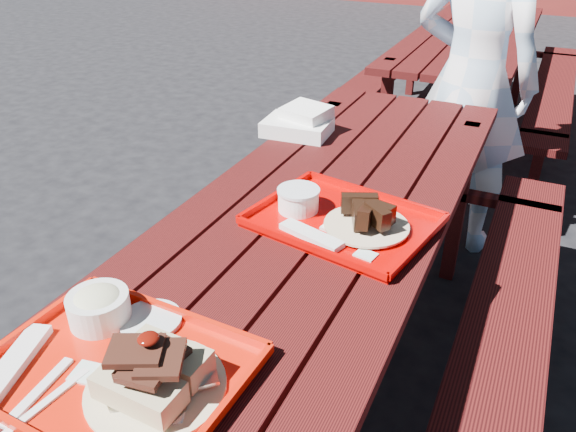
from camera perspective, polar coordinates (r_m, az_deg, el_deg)
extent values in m
plane|color=black|center=(2.09, 1.84, -17.98)|extent=(60.00, 60.00, 0.00)
cube|color=#460E0D|center=(1.75, -6.79, 1.70)|extent=(0.14, 2.40, 0.04)
cube|color=#460E0D|center=(1.69, -2.43, 0.69)|extent=(0.14, 2.40, 0.04)
cube|color=#460E0D|center=(1.63, 2.25, -0.39)|extent=(0.14, 2.40, 0.04)
cube|color=#460E0D|center=(1.59, 7.23, -1.55)|extent=(0.14, 2.40, 0.04)
cube|color=#460E0D|center=(1.56, 12.46, -2.75)|extent=(0.14, 2.40, 0.04)
cube|color=#460E0D|center=(2.05, -13.01, -4.19)|extent=(0.25, 2.40, 0.04)
cube|color=#460E0D|center=(2.76, -2.11, 0.71)|extent=(0.06, 0.06, 0.42)
cube|color=#460E0D|center=(1.71, 20.65, -13.30)|extent=(0.25, 2.40, 0.04)
cube|color=#460E0D|center=(2.52, 22.12, -4.78)|extent=(0.06, 0.06, 0.42)
cube|color=#460E0D|center=(2.68, 4.34, 3.68)|extent=(0.06, 0.06, 0.75)
cube|color=#460E0D|center=(2.56, 16.94, 1.03)|extent=(0.06, 0.06, 0.75)
cube|color=#460E0D|center=(2.58, 10.60, 3.49)|extent=(1.40, 0.06, 0.04)
cube|color=#460E0D|center=(4.27, 14.08, 17.78)|extent=(0.14, 2.40, 0.04)
cube|color=#460E0D|center=(4.24, 16.13, 17.45)|extent=(0.14, 2.40, 0.04)
cube|color=#460E0D|center=(4.22, 18.21, 17.09)|extent=(0.14, 2.40, 0.04)
cube|color=#460E0D|center=(4.20, 20.29, 16.71)|extent=(0.14, 2.40, 0.04)
cube|color=#460E0D|center=(4.19, 22.38, 16.31)|extent=(0.14, 2.40, 0.04)
cube|color=#460E0D|center=(4.40, 9.94, 14.51)|extent=(0.25, 2.40, 0.04)
cube|color=#460E0D|center=(3.70, 5.90, 8.31)|extent=(0.06, 0.06, 0.42)
cube|color=#460E0D|center=(5.24, 12.43, 14.20)|extent=(0.06, 0.06, 0.42)
cube|color=#460E0D|center=(4.25, 25.37, 11.63)|extent=(0.25, 2.40, 0.04)
cube|color=#460E0D|center=(3.53, 23.94, 4.72)|extent=(0.06, 0.06, 0.42)
cube|color=#460E0D|center=(5.12, 25.31, 11.73)|extent=(0.06, 0.06, 0.42)
cube|color=#460E0D|center=(3.46, 9.76, 9.41)|extent=(0.06, 0.06, 0.75)
cube|color=#460E0D|center=(3.36, 19.65, 7.50)|extent=(0.06, 0.06, 0.75)
cube|color=#460E0D|center=(5.26, 16.01, 15.69)|extent=(0.06, 0.06, 0.75)
cube|color=#460E0D|center=(5.20, 22.66, 14.44)|extent=(0.06, 0.06, 0.75)
cube|color=#460E0D|center=(3.38, 14.77, 9.37)|extent=(1.40, 0.06, 0.04)
cube|color=#460E0D|center=(5.21, 19.43, 15.67)|extent=(1.40, 0.06, 0.04)
cube|color=red|center=(1.16, -17.02, -14.97)|extent=(0.49, 0.38, 0.01)
cube|color=red|center=(1.24, -11.41, -9.49)|extent=(0.47, 0.03, 0.02)
cube|color=red|center=(1.03, -6.95, -19.21)|extent=(0.03, 0.37, 0.02)
cube|color=red|center=(1.30, -24.90, -10.27)|extent=(0.03, 0.37, 0.02)
cylinder|color=#CCBB91|center=(1.10, -13.25, -16.54)|extent=(0.26, 0.26, 0.01)
cube|color=tan|center=(1.05, -14.92, -16.71)|extent=(0.16, 0.08, 0.05)
cube|color=tan|center=(1.10, -12.08, -13.94)|extent=(0.16, 0.08, 0.05)
ellipsoid|color=#4C0A04|center=(1.01, -14.10, -11.43)|extent=(0.04, 0.04, 0.02)
cylinder|color=silver|center=(1.26, -18.63, -8.86)|extent=(0.13, 0.13, 0.06)
ellipsoid|color=beige|center=(1.24, -18.78, -8.16)|extent=(0.11, 0.11, 0.05)
cylinder|color=silver|center=(1.24, -13.81, -10.24)|extent=(0.13, 0.13, 0.01)
cube|color=white|center=(1.22, -26.17, -13.39)|extent=(0.11, 0.22, 0.02)
cube|color=white|center=(1.16, -24.03, -15.95)|extent=(0.04, 0.17, 0.01)
cube|color=white|center=(1.13, -23.35, -16.96)|extent=(0.04, 0.18, 0.01)
cube|color=silver|center=(1.16, -19.78, -14.75)|extent=(0.06, 0.06, 0.00)
cube|color=#BE0100|center=(1.57, 5.58, -0.68)|extent=(0.52, 0.44, 0.01)
cube|color=#BE0100|center=(1.70, 8.72, 2.25)|extent=(0.46, 0.10, 0.02)
cube|color=#BE0100|center=(1.43, 1.90, -3.06)|extent=(0.46, 0.10, 0.02)
cube|color=#BE0100|center=(1.48, 13.31, -2.80)|extent=(0.08, 0.35, 0.02)
cube|color=#BE0100|center=(1.67, -1.18, 2.14)|extent=(0.08, 0.35, 0.02)
cube|color=silver|center=(1.54, 7.27, -0.92)|extent=(0.18, 0.18, 0.01)
cylinder|color=#C7AE8A|center=(1.53, 7.97, -0.91)|extent=(0.23, 0.23, 0.01)
cylinder|color=white|center=(1.60, 1.06, 1.55)|extent=(0.12, 0.12, 0.06)
cylinder|color=silver|center=(1.59, 1.07, 2.61)|extent=(0.12, 0.12, 0.01)
cube|color=white|center=(1.48, 2.38, -1.96)|extent=(0.19, 0.10, 0.02)
cube|color=silver|center=(1.42, 7.90, -3.92)|extent=(0.06, 0.05, 0.00)
cube|color=white|center=(2.18, 0.93, 9.02)|extent=(0.26, 0.20, 0.06)
cube|color=white|center=(2.18, 1.87, 10.46)|extent=(0.20, 0.18, 0.05)
imported|color=#B4D6F3|center=(2.76, 18.18, 12.90)|extent=(0.67, 0.52, 1.64)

